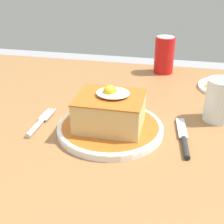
# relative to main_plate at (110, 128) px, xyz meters

# --- Properties ---
(dining_table) EXTENTS (1.45, 0.91, 0.76)m
(dining_table) POSITION_rel_main_plate_xyz_m (-0.08, 0.05, -0.11)
(dining_table) COLOR olive
(dining_table) RESTS_ON ground_plane
(main_plate) EXTENTS (0.24, 0.24, 0.02)m
(main_plate) POSITION_rel_main_plate_xyz_m (0.00, 0.00, 0.00)
(main_plate) COLOR white
(main_plate) RESTS_ON dining_table
(sandwich_meal) EXTENTS (0.22, 0.22, 0.10)m
(sandwich_meal) POSITION_rel_main_plate_xyz_m (0.00, 0.00, 0.04)
(sandwich_meal) COLOR #B75B1E
(sandwich_meal) RESTS_ON main_plate
(fork) EXTENTS (0.02, 0.14, 0.01)m
(fork) POSITION_rel_main_plate_xyz_m (-0.17, -0.01, -0.00)
(fork) COLOR silver
(fork) RESTS_ON dining_table
(knife) EXTENTS (0.03, 0.17, 0.01)m
(knife) POSITION_rel_main_plate_xyz_m (0.17, -0.02, -0.00)
(knife) COLOR #262628
(knife) RESTS_ON dining_table
(soda_can) EXTENTS (0.07, 0.07, 0.12)m
(soda_can) POSITION_rel_main_plate_xyz_m (0.09, 0.43, 0.05)
(soda_can) COLOR red
(soda_can) RESTS_ON dining_table
(drinking_glass) EXTENTS (0.07, 0.07, 0.10)m
(drinking_glass) POSITION_rel_main_plate_xyz_m (0.24, 0.11, 0.04)
(drinking_glass) COLOR gold
(drinking_glass) RESTS_ON dining_table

